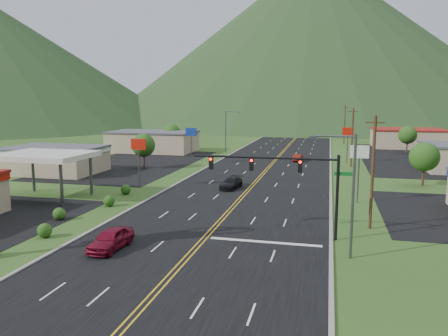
% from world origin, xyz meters
% --- Properties ---
extents(ground, '(500.00, 500.00, 0.00)m').
position_xyz_m(ground, '(0.00, 0.00, 0.00)').
color(ground, '#284418').
rests_on(ground, ground).
extents(road, '(20.00, 460.00, 0.04)m').
position_xyz_m(road, '(0.00, 0.00, 0.00)').
color(road, black).
rests_on(road, ground).
extents(curb_east, '(0.30, 460.00, 0.14)m').
position_xyz_m(curb_east, '(10.15, 0.00, 0.00)').
color(curb_east, gray).
rests_on(curb_east, ground).
extents(traffic_signal, '(13.10, 0.43, 7.00)m').
position_xyz_m(traffic_signal, '(6.48, 14.00, 5.33)').
color(traffic_signal, black).
rests_on(traffic_signal, ground).
extents(streetlight_east, '(3.28, 0.25, 9.00)m').
position_xyz_m(streetlight_east, '(11.18, 10.00, 5.18)').
color(streetlight_east, '#59595E').
rests_on(streetlight_east, ground).
extents(streetlight_west, '(3.28, 0.25, 9.00)m').
position_xyz_m(streetlight_west, '(-11.68, 70.00, 5.18)').
color(streetlight_west, '#59595E').
rests_on(streetlight_west, ground).
extents(gas_canopy, '(10.00, 8.00, 5.30)m').
position_xyz_m(gas_canopy, '(-22.00, 22.00, 4.87)').
color(gas_canopy, white).
rests_on(gas_canopy, ground).
extents(building_west_mid, '(14.40, 10.40, 4.10)m').
position_xyz_m(building_west_mid, '(-32.00, 38.00, 2.27)').
color(building_west_mid, '#CAAB8C').
rests_on(building_west_mid, ground).
extents(building_west_far, '(18.40, 11.40, 4.50)m').
position_xyz_m(building_west_far, '(-28.00, 68.00, 2.26)').
color(building_west_far, '#CAAB8C').
rests_on(building_west_far, ground).
extents(building_east_far, '(16.40, 12.40, 4.50)m').
position_xyz_m(building_east_far, '(28.00, 90.00, 2.26)').
color(building_east_far, '#CAAB8C').
rests_on(building_east_far, ground).
extents(pole_sign_west_a, '(2.00, 0.18, 6.40)m').
position_xyz_m(pole_sign_west_a, '(-14.00, 30.00, 5.05)').
color(pole_sign_west_a, '#59595E').
rests_on(pole_sign_west_a, ground).
extents(pole_sign_west_b, '(2.00, 0.18, 6.40)m').
position_xyz_m(pole_sign_west_b, '(-14.00, 52.00, 5.05)').
color(pole_sign_west_b, '#59595E').
rests_on(pole_sign_west_b, ground).
extents(pole_sign_east_a, '(2.00, 0.18, 6.40)m').
position_xyz_m(pole_sign_east_a, '(13.00, 28.00, 5.05)').
color(pole_sign_east_a, '#59595E').
rests_on(pole_sign_east_a, ground).
extents(pole_sign_east_b, '(2.00, 0.18, 6.40)m').
position_xyz_m(pole_sign_east_b, '(13.00, 60.00, 5.05)').
color(pole_sign_east_b, '#59595E').
rests_on(pole_sign_east_b, ground).
extents(tree_west_a, '(3.84, 3.84, 5.82)m').
position_xyz_m(tree_west_a, '(-20.00, 45.00, 3.89)').
color(tree_west_a, '#382314').
rests_on(tree_west_a, ground).
extents(tree_west_b, '(3.84, 3.84, 5.82)m').
position_xyz_m(tree_west_b, '(-25.00, 72.00, 3.89)').
color(tree_west_b, '#382314').
rests_on(tree_west_b, ground).
extents(tree_east_a, '(3.84, 3.84, 5.82)m').
position_xyz_m(tree_east_a, '(22.00, 40.00, 3.89)').
color(tree_east_a, '#382314').
rests_on(tree_east_a, ground).
extents(tree_east_b, '(3.84, 3.84, 5.82)m').
position_xyz_m(tree_east_b, '(26.00, 78.00, 3.89)').
color(tree_east_b, '#382314').
rests_on(tree_east_b, ground).
extents(utility_pole_a, '(1.60, 0.28, 10.00)m').
position_xyz_m(utility_pole_a, '(13.50, 18.00, 5.13)').
color(utility_pole_a, '#382314').
rests_on(utility_pole_a, ground).
extents(utility_pole_b, '(1.60, 0.28, 10.00)m').
position_xyz_m(utility_pole_b, '(13.50, 55.00, 5.13)').
color(utility_pole_b, '#382314').
rests_on(utility_pole_b, ground).
extents(utility_pole_c, '(1.60, 0.28, 10.00)m').
position_xyz_m(utility_pole_c, '(13.50, 95.00, 5.13)').
color(utility_pole_c, '#382314').
rests_on(utility_pole_c, ground).
extents(utility_pole_d, '(1.60, 0.28, 10.00)m').
position_xyz_m(utility_pole_d, '(13.50, 135.00, 5.13)').
color(utility_pole_d, '#382314').
rests_on(utility_pole_d, ground).
extents(mountain_n, '(220.00, 220.00, 85.00)m').
position_xyz_m(mountain_n, '(0.00, 220.00, 42.50)').
color(mountain_n, '#1D3F1C').
rests_on(mountain_n, ground).
extents(car_red_near, '(2.15, 4.83, 1.61)m').
position_xyz_m(car_red_near, '(-6.21, 7.59, 0.81)').
color(car_red_near, maroon).
rests_on(car_red_near, ground).
extents(car_dark_mid, '(2.55, 4.89, 1.35)m').
position_xyz_m(car_dark_mid, '(-2.32, 32.30, 0.68)').
color(car_dark_mid, black).
rests_on(car_dark_mid, ground).
extents(car_red_far, '(1.98, 4.12, 1.30)m').
position_xyz_m(car_red_far, '(4.29, 59.77, 0.65)').
color(car_red_far, maroon).
rests_on(car_red_far, ground).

